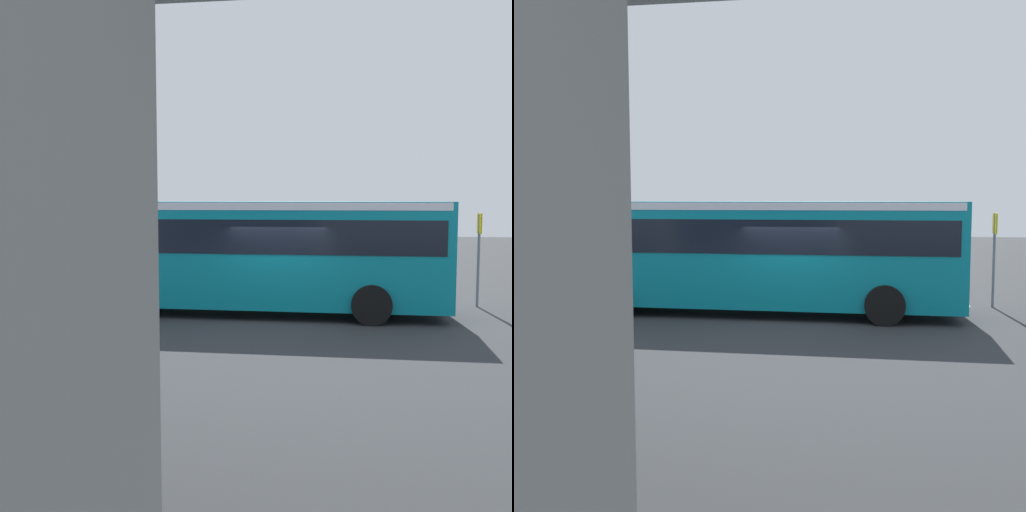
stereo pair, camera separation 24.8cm
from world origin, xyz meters
The scene contains 6 objects.
ground centered at (0.00, 0.00, 0.00)m, with size 80.00×80.00×0.00m, color #2D3033.
city_bus centered at (1.27, -0.71, 1.88)m, with size 11.54×2.85×3.15m.
traffic_sign centered at (-5.63, -2.79, 1.89)m, with size 0.08×0.60×2.80m.
lane_dash_leftmost centered at (-4.00, -2.87, 0.00)m, with size 2.00×0.20×0.01m, color silver.
lane_dash_left centered at (0.00, -2.87, 0.00)m, with size 2.00×0.20×0.01m, color silver.
lane_dash_centre centered at (4.00, -2.87, 0.00)m, with size 2.00×0.20×0.01m, color silver.
Camera 2 is at (-2.16, 16.87, 3.21)m, focal length 44.77 mm.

